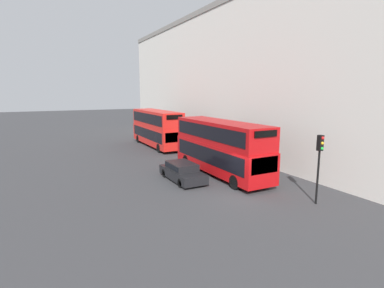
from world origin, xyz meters
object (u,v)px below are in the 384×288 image
Objects in this scene: bus_second_in_queue at (157,127)px; traffic_light at (320,155)px; car_dark_sedan at (182,171)px; pedestrian at (261,165)px; bus_leading at (220,145)px.

bus_second_in_queue is 2.60× the size of traffic_light.
car_dark_sedan is 6.26m from pedestrian.
car_dark_sedan is at bearing 163.81° from pedestrian.
traffic_light is at bearing -79.00° from bus_leading.
bus_second_in_queue is at bearing 99.32° from pedestrian.
bus_leading is 0.99× the size of bus_second_in_queue.
bus_leading is at bearing 2.37° from car_dark_sedan.
car_dark_sedan is at bearing -103.51° from bus_second_in_queue.
bus_leading reaches higher than pedestrian.
traffic_light reaches higher than car_dark_sedan.
pedestrian is at bearing 80.31° from traffic_light.
bus_leading is 2.57× the size of traffic_light.
pedestrian is (6.01, -1.74, 0.13)m from car_dark_sedan.
bus_leading is 5.76× the size of pedestrian.
bus_second_in_queue reaches higher than car_dark_sedan.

